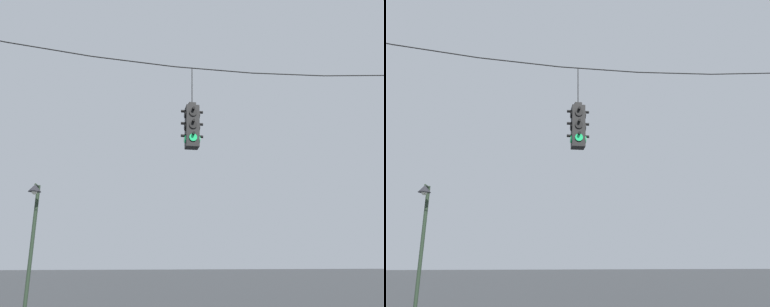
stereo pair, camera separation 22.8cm
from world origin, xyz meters
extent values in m
cylinder|color=black|center=(-4.35, 0.13, 7.59)|extent=(2.18, 0.03, 0.23)
cylinder|color=black|center=(-2.18, 0.13, 7.44)|extent=(2.18, 0.03, 0.13)
cylinder|color=black|center=(0.00, 0.13, 7.39)|extent=(2.18, 0.03, 0.03)
cylinder|color=black|center=(2.18, 0.13, 7.44)|extent=(2.18, 0.03, 0.13)
cylinder|color=black|center=(4.35, 0.13, 7.59)|extent=(2.18, 0.03, 0.23)
cube|color=black|center=(-0.60, 0.13, 5.67)|extent=(0.34, 0.34, 1.13)
cube|color=black|center=(-0.60, 0.13, 6.29)|extent=(0.19, 0.19, 0.10)
cylinder|color=black|center=(-0.60, 0.13, 6.86)|extent=(0.02, 0.02, 1.04)
cylinder|color=black|center=(-0.60, -0.05, 6.01)|extent=(0.20, 0.03, 0.20)
cylinder|color=black|center=(-0.60, -0.10, 6.10)|extent=(0.07, 0.12, 0.07)
cylinder|color=black|center=(-0.60, -0.05, 5.67)|extent=(0.20, 0.03, 0.20)
cylinder|color=black|center=(-0.60, -0.10, 5.76)|extent=(0.07, 0.12, 0.07)
cylinder|color=#19C666|center=(-0.60, -0.05, 5.33)|extent=(0.20, 0.03, 0.20)
cylinder|color=black|center=(-0.60, -0.10, 5.42)|extent=(0.07, 0.12, 0.07)
cylinder|color=black|center=(-0.60, 0.32, 6.01)|extent=(0.20, 0.03, 0.20)
cylinder|color=black|center=(-0.60, 0.36, 6.10)|extent=(0.07, 0.12, 0.07)
cylinder|color=black|center=(-0.60, 0.32, 5.67)|extent=(0.20, 0.03, 0.20)
cylinder|color=black|center=(-0.60, 0.36, 5.76)|extent=(0.07, 0.12, 0.07)
cylinder|color=#19C666|center=(-0.60, 0.32, 5.33)|extent=(0.20, 0.03, 0.20)
cylinder|color=black|center=(-0.60, 0.36, 5.42)|extent=(0.07, 0.12, 0.07)
cylinder|color=black|center=(-0.79, 0.13, 6.01)|extent=(0.03, 0.20, 0.20)
cylinder|color=black|center=(-0.83, 0.13, 6.10)|extent=(0.12, 0.07, 0.07)
cylinder|color=black|center=(-0.79, 0.13, 5.67)|extent=(0.03, 0.20, 0.20)
cylinder|color=black|center=(-0.83, 0.13, 5.76)|extent=(0.12, 0.07, 0.07)
cylinder|color=#19C666|center=(-0.79, 0.13, 5.33)|extent=(0.03, 0.20, 0.20)
cylinder|color=black|center=(-0.83, 0.13, 5.42)|extent=(0.12, 0.07, 0.07)
cylinder|color=black|center=(-0.42, 0.13, 6.01)|extent=(0.03, 0.20, 0.20)
cylinder|color=black|center=(-0.37, 0.13, 6.10)|extent=(0.12, 0.07, 0.07)
cylinder|color=black|center=(-0.42, 0.13, 5.67)|extent=(0.03, 0.20, 0.20)
cylinder|color=black|center=(-0.37, 0.13, 5.76)|extent=(0.12, 0.07, 0.07)
cylinder|color=#19C666|center=(-0.42, 0.13, 5.33)|extent=(0.03, 0.20, 0.20)
cylinder|color=black|center=(-0.37, 0.13, 5.42)|extent=(0.12, 0.07, 0.07)
cylinder|color=#233323|center=(-5.20, 4.31, 2.40)|extent=(0.12, 0.12, 4.79)
cylinder|color=#233323|center=(-5.20, 4.08, 4.74)|extent=(0.07, 0.45, 0.07)
cone|color=#232328|center=(-5.20, 3.85, 4.62)|extent=(0.41, 0.41, 0.25)
sphere|color=silver|center=(-5.20, 3.85, 4.50)|extent=(0.19, 0.19, 0.19)
camera|label=1|loc=(-2.11, -8.90, 2.32)|focal=35.00mm
camera|label=2|loc=(-1.88, -8.94, 2.32)|focal=35.00mm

